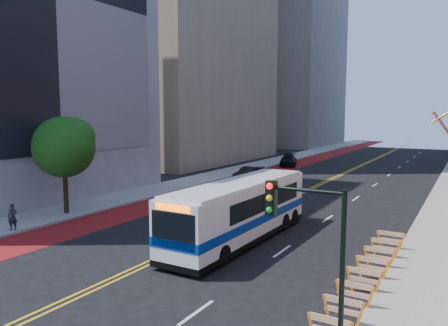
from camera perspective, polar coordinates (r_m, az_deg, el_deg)
The scene contains 14 objects.
ground at distance 20.64m, azimuth -11.96°, elevation -13.62°, with size 160.00×160.00×0.00m, color black.
sidewalk_left at distance 51.42m, azimuth 0.41°, elevation -1.26°, with size 4.00×140.00×0.15m, color gray.
bus_lane_paint at distance 49.65m, azimuth 4.33°, elevation -1.65°, with size 3.60×140.00×0.01m, color maroon.
center_line_inner at distance 46.83m, azimuth 13.12°, elevation -2.30°, with size 0.14×140.00×0.01m, color gold.
center_line_outer at distance 46.73m, azimuth 13.54°, elevation -2.33°, with size 0.14×140.00×0.01m, color gold.
lane_dashes at distance 53.48m, azimuth 20.73°, elevation -1.46°, with size 0.14×98.20×0.01m.
construction_barriers at distance 19.21m, azimuth 18.31°, elevation -13.23°, with size 1.42×10.91×1.00m.
street_tree at distance 31.79m, azimuth -20.07°, elevation 2.26°, with size 4.20×4.20×6.70m.
traffic_signal at distance 11.92m, azimuth 11.10°, elevation -9.89°, with size 2.21×0.34×5.07m.
transit_bus at distance 24.26m, azimuth 2.26°, elevation -6.13°, with size 2.82×12.20×3.35m.
car_a at distance 47.30m, azimuth 4.43°, elevation -1.23°, with size 1.60×3.97×1.35m, color black.
car_b at distance 46.01m, azimuth 3.20°, elevation -1.41°, with size 1.49×4.28×1.41m, color black.
car_c at distance 59.17m, azimuth 8.41°, elevation 0.35°, with size 2.10×5.16×1.50m, color black.
pedestrian at distance 28.86m, azimuth -25.89°, elevation -6.38°, with size 0.58×0.38×1.58m, color black.
Camera 1 is at (13.03, -14.36, 7.07)m, focal length 35.00 mm.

